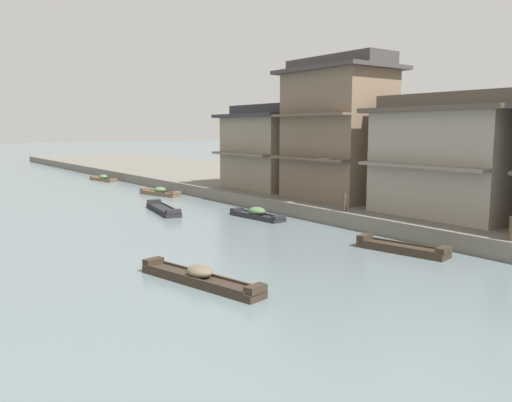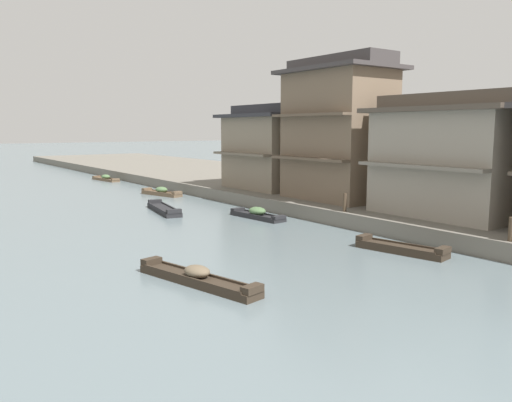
# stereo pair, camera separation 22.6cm
# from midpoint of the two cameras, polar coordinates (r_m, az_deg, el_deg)

# --- Properties ---
(riverbank_right) EXTENTS (18.00, 110.00, 0.82)m
(riverbank_right) POSITION_cam_midpoint_polar(r_m,az_deg,el_deg) (44.44, 3.87, 1.77)
(riverbank_right) COLOR #6B665B
(riverbank_right) RESTS_ON ground
(boat_moored_nearest) EXTENTS (1.38, 4.55, 0.62)m
(boat_moored_nearest) POSITION_cam_midpoint_polar(r_m,az_deg,el_deg) (54.46, -16.63, 2.38)
(boat_moored_nearest) COLOR brown
(boat_moored_nearest) RESTS_ON ground
(boat_moored_second) EXTENTS (1.95, 5.39, 0.65)m
(boat_moored_second) POSITION_cam_midpoint_polar(r_m,az_deg,el_deg) (17.63, -6.61, -8.49)
(boat_moored_second) COLOR #33281E
(boat_moored_second) RESTS_ON ground
(boat_moored_third) EXTENTS (1.88, 5.06, 0.50)m
(boat_moored_third) POSITION_cam_midpoint_polar(r_m,az_deg,el_deg) (32.99, -10.42, -0.93)
(boat_moored_third) COLOR #232326
(boat_moored_third) RESTS_ON ground
(boat_moored_far) EXTENTS (1.68, 4.06, 0.52)m
(boat_moored_far) POSITION_cam_midpoint_polar(r_m,az_deg,el_deg) (22.76, 15.55, -5.06)
(boat_moored_far) COLOR #33281E
(boat_moored_far) RESTS_ON ground
(boat_midriver_drifting) EXTENTS (1.83, 4.10, 0.68)m
(boat_midriver_drifting) POSITION_cam_midpoint_polar(r_m,az_deg,el_deg) (41.30, -10.72, 0.94)
(boat_midriver_drifting) COLOR brown
(boat_midriver_drifting) RESTS_ON ground
(boat_midriver_upstream) EXTENTS (1.25, 4.11, 0.67)m
(boat_midriver_upstream) POSITION_cam_midpoint_polar(r_m,az_deg,el_deg) (30.20, -0.11, -1.48)
(boat_midriver_upstream) COLOR #232326
(boat_midriver_upstream) RESTS_ON ground
(house_waterfront_second) EXTENTS (6.55, 7.87, 6.14)m
(house_waterfront_second) POSITION_cam_midpoint_polar(r_m,az_deg,el_deg) (28.23, 20.98, 4.65)
(house_waterfront_second) COLOR gray
(house_waterfront_second) RESTS_ON riverbank_right
(house_waterfront_tall) EXTENTS (5.29, 7.18, 8.74)m
(house_waterfront_tall) POSITION_cam_midpoint_polar(r_m,az_deg,el_deg) (32.70, 8.75, 7.76)
(house_waterfront_tall) COLOR #75604C
(house_waterfront_tall) RESTS_ON riverbank_right
(house_waterfront_narrow) EXTENTS (7.05, 7.27, 6.14)m
(house_waterfront_narrow) POSITION_cam_midpoint_polar(r_m,az_deg,el_deg) (38.75, 2.04, 5.93)
(house_waterfront_narrow) COLOR gray
(house_waterfront_narrow) RESTS_ON riverbank_right
(mooring_post_dock_near) EXTENTS (0.20, 0.20, 0.96)m
(mooring_post_dock_near) POSITION_cam_midpoint_polar(r_m,az_deg,el_deg) (22.56, 26.14, -2.78)
(mooring_post_dock_near) COLOR #473828
(mooring_post_dock_near) RESTS_ON riverbank_right
(mooring_post_dock_mid) EXTENTS (0.20, 0.20, 1.00)m
(mooring_post_dock_mid) POSITION_cam_midpoint_polar(r_m,az_deg,el_deg) (27.83, 9.54, -0.13)
(mooring_post_dock_mid) COLOR #473828
(mooring_post_dock_mid) RESTS_ON riverbank_right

